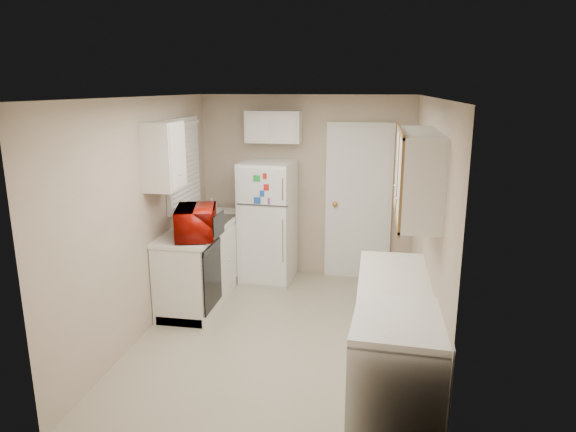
# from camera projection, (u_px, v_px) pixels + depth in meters

# --- Properties ---
(floor) EXTENTS (3.80, 3.80, 0.00)m
(floor) POSITION_uv_depth(u_px,v_px,m) (280.00, 336.00, 5.29)
(floor) COLOR #BDB499
(floor) RESTS_ON ground
(ceiling) EXTENTS (3.80, 3.80, 0.00)m
(ceiling) POSITION_uv_depth(u_px,v_px,m) (279.00, 97.00, 4.71)
(ceiling) COLOR white
(ceiling) RESTS_ON floor
(wall_left) EXTENTS (3.80, 3.80, 0.00)m
(wall_left) POSITION_uv_depth(u_px,v_px,m) (145.00, 217.00, 5.23)
(wall_left) COLOR #B9A78F
(wall_left) RESTS_ON floor
(wall_right) EXTENTS (3.80, 3.80, 0.00)m
(wall_right) POSITION_uv_depth(u_px,v_px,m) (427.00, 230.00, 4.77)
(wall_right) COLOR #B9A78F
(wall_right) RESTS_ON floor
(wall_back) EXTENTS (2.80, 2.80, 0.00)m
(wall_back) POSITION_uv_depth(u_px,v_px,m) (306.00, 187.00, 6.81)
(wall_back) COLOR #B9A78F
(wall_back) RESTS_ON floor
(wall_front) EXTENTS (2.80, 2.80, 0.00)m
(wall_front) POSITION_uv_depth(u_px,v_px,m) (222.00, 301.00, 3.18)
(wall_front) COLOR #B9A78F
(wall_front) RESTS_ON floor
(left_counter) EXTENTS (0.60, 1.80, 0.90)m
(left_counter) POSITION_uv_depth(u_px,v_px,m) (204.00, 260.00, 6.22)
(left_counter) COLOR silver
(left_counter) RESTS_ON floor
(dishwasher) EXTENTS (0.03, 0.58, 0.72)m
(dishwasher) POSITION_uv_depth(u_px,v_px,m) (212.00, 276.00, 5.59)
(dishwasher) COLOR black
(dishwasher) RESTS_ON floor
(sink) EXTENTS (0.54, 0.74, 0.16)m
(sink) POSITION_uv_depth(u_px,v_px,m) (207.00, 224.00, 6.27)
(sink) COLOR gray
(sink) RESTS_ON left_counter
(microwave) EXTENTS (0.67, 0.48, 0.40)m
(microwave) POSITION_uv_depth(u_px,v_px,m) (196.00, 224.00, 5.55)
(microwave) COLOR #880802
(microwave) RESTS_ON left_counter
(soap_bottle) EXTENTS (0.10, 0.10, 0.21)m
(soap_bottle) POSITION_uv_depth(u_px,v_px,m) (212.00, 207.00, 6.59)
(soap_bottle) COLOR silver
(soap_bottle) RESTS_ON left_counter
(window_blinds) EXTENTS (0.10, 0.98, 1.08)m
(window_blinds) POSITION_uv_depth(u_px,v_px,m) (184.00, 164.00, 6.13)
(window_blinds) COLOR silver
(window_blinds) RESTS_ON wall_left
(upper_cabinet_left) EXTENTS (0.30, 0.45, 0.70)m
(upper_cabinet_left) POSITION_uv_depth(u_px,v_px,m) (164.00, 156.00, 5.27)
(upper_cabinet_left) COLOR silver
(upper_cabinet_left) RESTS_ON wall_left
(refrigerator) EXTENTS (0.70, 0.68, 1.57)m
(refrigerator) POSITION_uv_depth(u_px,v_px,m) (268.00, 222.00, 6.66)
(refrigerator) COLOR white
(refrigerator) RESTS_ON floor
(cabinet_over_fridge) EXTENTS (0.70, 0.30, 0.40)m
(cabinet_over_fridge) POSITION_uv_depth(u_px,v_px,m) (274.00, 127.00, 6.54)
(cabinet_over_fridge) COLOR silver
(cabinet_over_fridge) RESTS_ON wall_back
(interior_door) EXTENTS (0.86, 0.06, 2.08)m
(interior_door) POSITION_uv_depth(u_px,v_px,m) (358.00, 203.00, 6.70)
(interior_door) COLOR white
(interior_door) RESTS_ON floor
(right_counter) EXTENTS (0.60, 2.00, 0.90)m
(right_counter) POSITION_uv_depth(u_px,v_px,m) (392.00, 341.00, 4.24)
(right_counter) COLOR silver
(right_counter) RESTS_ON floor
(stove) EXTENTS (0.69, 0.83, 0.97)m
(stove) POSITION_uv_depth(u_px,v_px,m) (398.00, 380.00, 3.62)
(stove) COLOR white
(stove) RESTS_ON floor
(upper_cabinet_right) EXTENTS (0.30, 1.20, 0.70)m
(upper_cabinet_right) POSITION_uv_depth(u_px,v_px,m) (418.00, 175.00, 4.17)
(upper_cabinet_right) COLOR silver
(upper_cabinet_right) RESTS_ON wall_right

